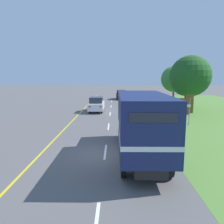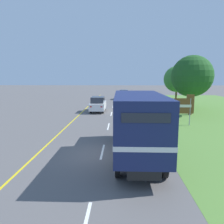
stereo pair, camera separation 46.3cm
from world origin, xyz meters
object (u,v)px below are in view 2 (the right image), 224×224
(lead_car_black_ahead, at_px, (124,94))
(highway_sign, at_px, (182,106))
(horse_trailer_truck, at_px, (137,122))
(roadside_tree_near, at_px, (192,76))
(roadside_tree_far, at_px, (177,79))
(roadside_tree_mid, at_px, (189,80))
(lead_car_white, at_px, (98,104))

(lead_car_black_ahead, bearing_deg, highway_sign, -77.88)
(horse_trailer_truck, height_order, lead_car_black_ahead, horse_trailer_truck)
(roadside_tree_near, xyz_separation_m, roadside_tree_far, (0.97, 10.46, -0.44))
(roadside_tree_near, height_order, roadside_tree_far, roadside_tree_near)
(highway_sign, distance_m, roadside_tree_far, 16.60)
(highway_sign, bearing_deg, roadside_tree_mid, 70.68)
(horse_trailer_truck, distance_m, roadside_tree_near, 15.71)
(highway_sign, bearing_deg, lead_car_black_ahead, 102.12)
(roadside_tree_mid, bearing_deg, roadside_tree_far, 93.84)
(roadside_tree_near, bearing_deg, lead_car_black_ahead, 113.28)
(lead_car_white, height_order, roadside_tree_far, roadside_tree_far)
(horse_trailer_truck, height_order, roadside_tree_mid, roadside_tree_mid)
(horse_trailer_truck, distance_m, lead_car_white, 16.12)
(roadside_tree_far, bearing_deg, roadside_tree_near, -95.27)
(highway_sign, xyz_separation_m, roadside_tree_far, (3.49, 16.07, 2.26))
(roadside_tree_near, bearing_deg, horse_trailer_truck, -117.69)
(horse_trailer_truck, bearing_deg, highway_sign, 60.07)
(roadside_tree_near, relative_size, roadside_tree_far, 1.11)
(roadside_tree_near, relative_size, roadside_tree_mid, 1.10)
(lead_car_white, height_order, roadside_tree_mid, roadside_tree_mid)
(horse_trailer_truck, relative_size, roadside_tree_near, 1.22)
(horse_trailer_truck, relative_size, roadside_tree_mid, 1.35)
(lead_car_black_ahead, xyz_separation_m, roadside_tree_mid, (8.76, -11.97, 2.97))
(lead_car_black_ahead, bearing_deg, horse_trailer_truck, -89.57)
(lead_car_white, bearing_deg, horse_trailer_truck, -76.67)
(roadside_tree_far, bearing_deg, horse_trailer_truck, -108.67)
(horse_trailer_truck, bearing_deg, lead_car_black_ahead, 90.43)
(lead_car_white, relative_size, roadside_tree_mid, 0.70)
(lead_car_black_ahead, distance_m, roadside_tree_far, 11.27)
(horse_trailer_truck, xyz_separation_m, roadside_tree_far, (8.18, 24.20, 2.02))
(roadside_tree_near, distance_m, roadside_tree_mid, 5.52)
(lead_car_white, bearing_deg, roadside_tree_mid, 15.66)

